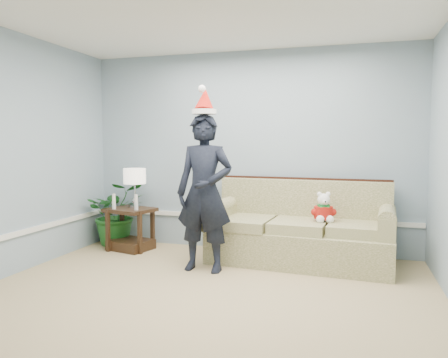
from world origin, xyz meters
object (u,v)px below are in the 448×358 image
(houseplant, at_px, (117,213))
(man, at_px, (204,193))
(sofa, at_px, (300,233))
(side_table, at_px, (131,233))
(table_lamp, at_px, (135,178))
(teddy_bear, at_px, (323,211))

(houseplant, relative_size, man, 0.51)
(sofa, xyz_separation_m, houseplant, (-2.65, 0.20, 0.09))
(sofa, relative_size, houseplant, 2.46)
(side_table, relative_size, houseplant, 0.77)
(side_table, bearing_deg, table_lamp, 53.64)
(sofa, bearing_deg, man, -142.39)
(man, bearing_deg, teddy_bear, 24.53)
(sofa, xyz_separation_m, man, (-1.02, -0.67, 0.54))
(table_lamp, xyz_separation_m, man, (1.25, -0.70, -0.09))
(table_lamp, relative_size, man, 0.30)
(side_table, distance_m, houseplant, 0.46)
(sofa, height_order, table_lamp, table_lamp)
(table_lamp, bearing_deg, sofa, -0.90)
(side_table, bearing_deg, man, -26.44)
(table_lamp, distance_m, man, 1.44)
(man, bearing_deg, table_lamp, 151.45)
(sofa, height_order, teddy_bear, sofa)
(side_table, relative_size, table_lamp, 1.28)
(side_table, bearing_deg, teddy_bear, -1.67)
(table_lamp, relative_size, teddy_bear, 1.51)
(teddy_bear, bearing_deg, man, -172.11)
(man, bearing_deg, side_table, 154.34)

